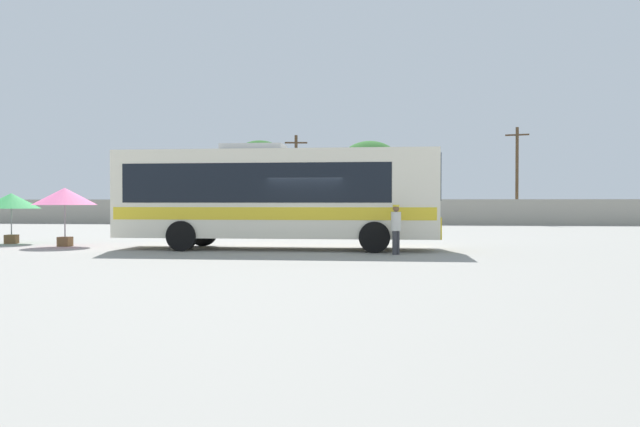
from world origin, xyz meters
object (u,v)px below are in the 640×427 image
Objects in this scene: coach_bus_cream_yellow at (274,193)px; parked_car_third_white at (319,215)px; parked_car_second_white at (232,215)px; utility_pole_near at (296,177)px; vendor_umbrella_near_gate_green at (11,202)px; roadside_tree_left at (165,169)px; roadside_tree_midright at (370,170)px; vendor_umbrella_secondary_pink at (65,197)px; parked_car_leftmost_white at (152,215)px; utility_pole_far at (517,173)px; attendant_by_bus_door at (396,226)px; roadside_tree_midleft at (260,168)px.

coach_bus_cream_yellow reaches higher than parked_car_third_white.
parked_car_second_white is 7.30m from utility_pole_near.
vendor_umbrella_near_gate_green is at bearing -119.31° from parked_car_third_white.
roadside_tree_left reaches higher than coach_bus_cream_yellow.
utility_pole_near is 1.01× the size of roadside_tree_midright.
coach_bus_cream_yellow is at bearing -3.66° from vendor_umbrella_secondary_pink.
parked_car_leftmost_white is 0.90× the size of parked_car_second_white.
parked_car_second_white is at bearing -163.10° from utility_pole_far.
vendor_umbrella_near_gate_green is 0.32× the size of roadside_tree_midright.
roadside_tree_left reaches higher than parked_car_third_white.
attendant_by_bus_door is 29.76m from utility_pole_near.
roadside_tree_midleft is at bearing -168.69° from roadside_tree_midright.
coach_bus_cream_yellow is 1.61× the size of utility_pole_near.
roadside_tree_midright reaches higher than coach_bus_cream_yellow.
coach_bus_cream_yellow reaches higher than vendor_umbrella_near_gate_green.
roadside_tree_midleft reaches higher than vendor_umbrella_secondary_pink.
parked_car_leftmost_white is at bearing -144.51° from roadside_tree_midright.
roadside_tree_midleft is at bearing 87.03° from vendor_umbrella_secondary_pink.
vendor_umbrella_near_gate_green is 0.95× the size of vendor_umbrella_secondary_pink.
roadside_tree_midleft is at bearing 123.75° from parked_car_third_white.
roadside_tree_midleft is (-20.85, 1.70, 0.68)m from utility_pole_far.
parked_car_second_white is (1.19, 20.76, -1.11)m from vendor_umbrella_secondary_pink.
roadside_tree_midleft is (5.98, 9.00, 3.86)m from parked_car_leftmost_white.
roadside_tree_midleft is (-10.98, 31.30, 3.74)m from attendant_by_bus_door.
utility_pole_near is (-3.18, 26.78, 1.71)m from coach_bus_cream_yellow.
attendant_by_bus_door reaches higher than parked_car_third_white.
vendor_umbrella_secondary_pink is (-8.17, 0.52, -0.12)m from coach_bus_cream_yellow.
roadside_tree_midright is (17.12, 3.02, 0.03)m from roadside_tree_left.
roadside_tree_midleft reaches higher than parked_car_leftmost_white.
utility_pole_far is 28.74m from roadside_tree_left.
vendor_umbrella_secondary_pink is 20.41m from parked_car_leftmost_white.
roadside_tree_midright is at bearing 37.95° from utility_pole_near.
parked_car_leftmost_white is (-1.50, 18.65, -0.91)m from vendor_umbrella_near_gate_green.
roadside_tree_midleft is (4.47, 27.65, 2.94)m from vendor_umbrella_near_gate_green.
roadside_tree_left is at bearing 103.68° from parked_car_leftmost_white.
vendor_umbrella_secondary_pink is 0.31× the size of utility_pole_far.
utility_pole_near is at bearing -176.93° from utility_pole_far.
vendor_umbrella_near_gate_green is 0.30× the size of utility_pole_far.
roadside_tree_left is (-11.37, 1.46, 0.79)m from utility_pole_near.
vendor_umbrella_secondary_pink is at bearing -77.31° from parked_car_leftmost_white.
utility_pole_near is (7.97, 25.02, 2.00)m from vendor_umbrella_near_gate_green.
vendor_umbrella_near_gate_green is (-15.46, 3.64, 0.79)m from attendant_by_bus_door.
roadside_tree_midright is at bearing 46.26° from parked_car_second_white.
attendant_by_bus_door is 35.72m from roadside_tree_left.
utility_pole_far is (25.33, 25.95, 2.26)m from vendor_umbrella_near_gate_green.
vendor_umbrella_secondary_pink is at bearing -110.66° from parked_car_third_white.
vendor_umbrella_near_gate_green reaches higher than attendant_by_bus_door.
attendant_by_bus_door is 0.21× the size of utility_pole_far.
parked_car_third_white is 11.48m from roadside_tree_midleft.
utility_pole_near is at bearing 33.91° from parked_car_leftmost_white.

